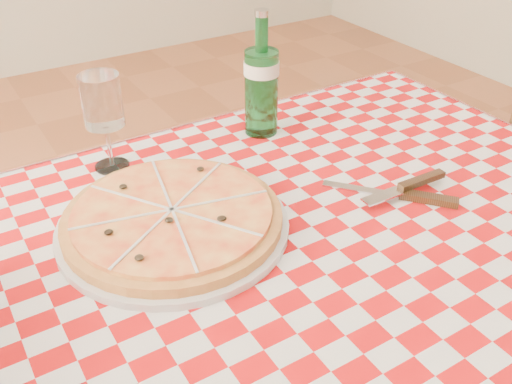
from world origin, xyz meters
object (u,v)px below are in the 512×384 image
dining_table (284,282)px  pizza_plate (173,217)px  wine_glass (105,123)px  water_bottle (261,74)px

dining_table → pizza_plate: size_ratio=3.16×
pizza_plate → wine_glass: size_ratio=2.02×
pizza_plate → dining_table: bearing=-37.8°
dining_table → wine_glass: (-0.16, 0.36, 0.19)m
dining_table → wine_glass: bearing=114.4°
water_bottle → pizza_plate: bearing=-144.4°
water_bottle → wine_glass: bearing=175.5°
dining_table → water_bottle: 0.44m
pizza_plate → water_bottle: water_bottle is taller
wine_glass → water_bottle: bearing=-4.5°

